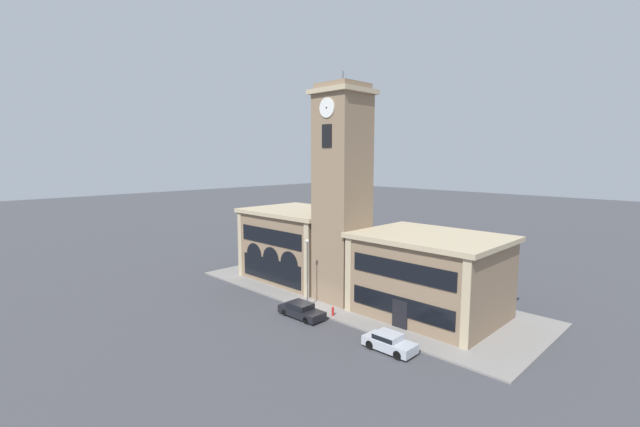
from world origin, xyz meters
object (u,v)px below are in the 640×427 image
at_px(street_lamp, 307,264).
at_px(fire_hydrant, 333,311).
at_px(parked_car_mid, 389,342).
at_px(parked_car_near, 301,310).

relative_size(street_lamp, fire_hydrant, 7.83).
bearing_deg(street_lamp, parked_car_mid, -10.11).
bearing_deg(parked_car_mid, fire_hydrant, 164.37).
bearing_deg(parked_car_mid, parked_car_near, 179.25).
distance_m(parked_car_near, parked_car_mid, 9.95).
relative_size(parked_car_near, fire_hydrant, 5.41).
distance_m(parked_car_near, fire_hydrant, 2.96).
distance_m(parked_car_mid, street_lamp, 11.97).
bearing_deg(fire_hydrant, parked_car_near, -135.13).
bearing_deg(parked_car_near, parked_car_mid, -0.75).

